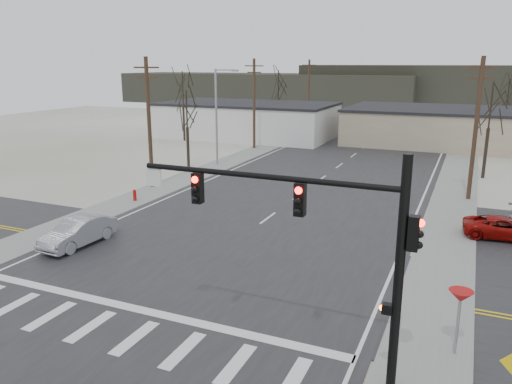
% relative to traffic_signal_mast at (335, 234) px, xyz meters
% --- Properties ---
extents(ground, '(140.00, 140.00, 0.00)m').
position_rel_traffic_signal_mast_xyz_m(ground, '(-7.89, 6.20, -4.67)').
color(ground, white).
rests_on(ground, ground).
extents(main_road, '(18.00, 110.00, 0.05)m').
position_rel_traffic_signal_mast_xyz_m(main_road, '(-7.89, 21.20, -4.65)').
color(main_road, black).
rests_on(main_road, ground).
extents(cross_road, '(90.00, 10.00, 0.04)m').
position_rel_traffic_signal_mast_xyz_m(cross_road, '(-7.89, 6.20, -4.65)').
color(cross_road, black).
rests_on(cross_road, ground).
extents(sidewalk_left, '(3.00, 90.00, 0.06)m').
position_rel_traffic_signal_mast_xyz_m(sidewalk_left, '(-18.49, 26.20, -4.64)').
color(sidewalk_left, gray).
rests_on(sidewalk_left, ground).
extents(sidewalk_right, '(3.00, 90.00, 0.06)m').
position_rel_traffic_signal_mast_xyz_m(sidewalk_right, '(2.71, 26.20, -4.64)').
color(sidewalk_right, gray).
rests_on(sidewalk_right, ground).
extents(traffic_signal_mast, '(8.95, 0.43, 7.20)m').
position_rel_traffic_signal_mast_xyz_m(traffic_signal_mast, '(0.00, 0.00, 0.00)').
color(traffic_signal_mast, black).
rests_on(traffic_signal_mast, ground).
extents(fire_hydrant, '(0.24, 0.24, 0.87)m').
position_rel_traffic_signal_mast_xyz_m(fire_hydrant, '(-18.09, 14.20, -4.22)').
color(fire_hydrant, '#A50C0C').
rests_on(fire_hydrant, ground).
extents(yield_sign, '(0.80, 0.80, 2.35)m').
position_rel_traffic_signal_mast_xyz_m(yield_sign, '(3.61, 2.70, -2.61)').
color(yield_sign, gray).
rests_on(yield_sign, ground).
extents(building_left_far, '(22.30, 12.30, 4.50)m').
position_rel_traffic_signal_mast_xyz_m(building_left_far, '(-23.89, 46.20, -2.42)').
color(building_left_far, silver).
rests_on(building_left_far, ground).
extents(building_right_far, '(26.30, 14.30, 4.30)m').
position_rel_traffic_signal_mast_xyz_m(building_right_far, '(2.11, 50.20, -2.52)').
color(building_right_far, '#B2AA88').
rests_on(building_right_far, ground).
extents(upole_left_b, '(2.20, 0.30, 10.00)m').
position_rel_traffic_signal_mast_xyz_m(upole_left_b, '(-19.39, 18.20, 0.55)').
color(upole_left_b, '#40291D').
rests_on(upole_left_b, ground).
extents(upole_left_c, '(2.20, 0.30, 10.00)m').
position_rel_traffic_signal_mast_xyz_m(upole_left_c, '(-19.39, 38.20, 0.55)').
color(upole_left_c, '#40291D').
rests_on(upole_left_c, ground).
extents(upole_left_d, '(2.20, 0.30, 10.00)m').
position_rel_traffic_signal_mast_xyz_m(upole_left_d, '(-19.39, 58.20, 0.55)').
color(upole_left_d, '#40291D').
rests_on(upole_left_d, ground).
extents(upole_right_a, '(2.20, 0.30, 10.00)m').
position_rel_traffic_signal_mast_xyz_m(upole_right_a, '(3.61, 24.20, 0.55)').
color(upole_right_a, '#40291D').
rests_on(upole_right_a, ground).
extents(upole_right_b, '(2.20, 0.30, 10.00)m').
position_rel_traffic_signal_mast_xyz_m(upole_right_b, '(3.61, 46.20, 0.55)').
color(upole_right_b, '#40291D').
rests_on(upole_right_b, ground).
extents(streetlight_main, '(2.40, 0.25, 9.00)m').
position_rel_traffic_signal_mast_xyz_m(streetlight_main, '(-18.69, 28.20, 0.41)').
color(streetlight_main, gray).
rests_on(streetlight_main, ground).
extents(tree_left_near, '(3.30, 3.30, 7.35)m').
position_rel_traffic_signal_mast_xyz_m(tree_left_near, '(-20.89, 26.20, 0.55)').
color(tree_left_near, '#2D241B').
rests_on(tree_left_near, ground).
extents(tree_right_mid, '(3.74, 3.74, 8.33)m').
position_rel_traffic_signal_mast_xyz_m(tree_right_mid, '(4.61, 32.20, 1.26)').
color(tree_right_mid, '#2D241B').
rests_on(tree_right_mid, ground).
extents(tree_left_far, '(3.96, 3.96, 8.82)m').
position_rel_traffic_signal_mast_xyz_m(tree_left_far, '(-21.89, 52.20, 1.61)').
color(tree_left_far, '#2D241B').
rests_on(tree_left_far, ground).
extents(tree_right_far, '(3.52, 3.52, 7.84)m').
position_rel_traffic_signal_mast_xyz_m(tree_right_far, '(7.11, 58.20, 0.91)').
color(tree_right_far, '#2D241B').
rests_on(tree_right_far, ground).
extents(tree_left_mid, '(3.96, 3.96, 8.82)m').
position_rel_traffic_signal_mast_xyz_m(tree_left_mid, '(-29.89, 40.20, 1.61)').
color(tree_left_mid, '#2D241B').
rests_on(tree_left_mid, ground).
extents(hill_left, '(70.00, 18.00, 7.00)m').
position_rel_traffic_signal_mast_xyz_m(hill_left, '(-42.89, 98.20, -1.17)').
color(hill_left, '#333026').
rests_on(hill_left, ground).
extents(hill_center, '(80.00, 18.00, 9.00)m').
position_rel_traffic_signal_mast_xyz_m(hill_center, '(7.11, 102.20, -0.17)').
color(hill_center, '#333026').
rests_on(hill_center, ground).
extents(sedan_crossing, '(1.78, 4.53, 1.47)m').
position_rel_traffic_signal_mast_xyz_m(sedan_crossing, '(-15.39, 5.72, -3.89)').
color(sedan_crossing, gray).
rests_on(sedan_crossing, main_road).
extents(car_far_a, '(2.49, 5.33, 1.50)m').
position_rel_traffic_signal_mast_xyz_m(car_far_a, '(-1.87, 50.43, -3.88)').
color(car_far_a, black).
rests_on(car_far_a, main_road).
extents(car_far_b, '(2.03, 4.61, 1.55)m').
position_rel_traffic_signal_mast_xyz_m(car_far_b, '(-8.66, 66.33, -3.86)').
color(car_far_b, black).
rests_on(car_far_b, main_road).
extents(car_parked_red, '(4.49, 2.35, 1.21)m').
position_rel_traffic_signal_mast_xyz_m(car_parked_red, '(5.59, 16.01, -4.04)').
color(car_parked_red, '#8F0A07').
rests_on(car_parked_red, parking_lot).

